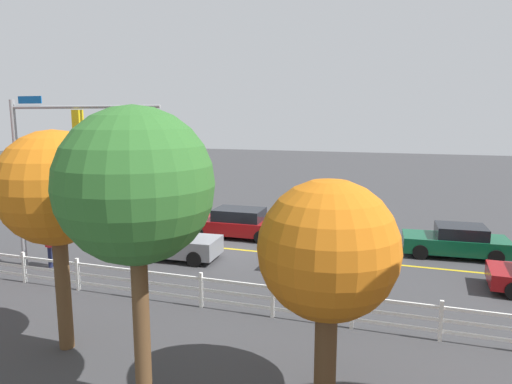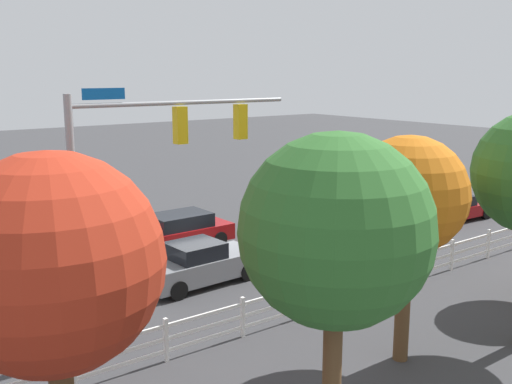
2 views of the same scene
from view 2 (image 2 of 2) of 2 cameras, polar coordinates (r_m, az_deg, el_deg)
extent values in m
plane|color=#38383A|center=(23.29, -4.61, -6.51)|extent=(120.00, 120.00, 0.00)
cube|color=gold|center=(25.54, 3.02, -4.86)|extent=(28.00, 0.16, 0.01)
cylinder|color=gray|center=(15.34, -16.94, -3.52)|extent=(0.20, 0.20, 6.66)
cylinder|color=gray|center=(16.24, -6.67, 8.53)|extent=(6.48, 0.12, 0.12)
cube|color=#0C59B2|center=(15.17, -14.42, 9.12)|extent=(1.10, 0.03, 0.28)
cube|color=gold|center=(16.18, -7.29, 6.38)|extent=(0.32, 0.28, 1.00)
sphere|color=red|center=(16.28, -7.58, 7.53)|extent=(0.17, 0.17, 0.17)
sphere|color=orange|center=(16.31, -7.55, 6.41)|extent=(0.17, 0.17, 0.17)
sphere|color=#148C19|center=(16.34, -7.52, 5.29)|extent=(0.17, 0.17, 0.17)
cube|color=gold|center=(17.24, -1.50, 6.77)|extent=(0.32, 0.28, 1.00)
sphere|color=red|center=(17.34, -1.80, 7.85)|extent=(0.17, 0.17, 0.17)
sphere|color=orange|center=(17.36, -1.79, 6.80)|extent=(0.17, 0.17, 0.17)
sphere|color=#148C19|center=(17.39, -1.78, 5.75)|extent=(0.17, 0.17, 0.17)
cube|color=slate|center=(20.63, -5.34, -7.18)|extent=(4.27, 1.92, 0.74)
cube|color=black|center=(20.32, -5.86, -5.58)|extent=(1.78, 1.62, 0.54)
cylinder|color=black|center=(22.11, -3.43, -6.61)|extent=(0.65, 0.25, 0.64)
cylinder|color=black|center=(20.91, -0.83, -7.66)|extent=(0.65, 0.25, 0.64)
cylinder|color=black|center=(20.65, -9.89, -8.08)|extent=(0.65, 0.25, 0.64)
cylinder|color=black|center=(19.36, -7.50, -9.35)|extent=(0.65, 0.25, 0.64)
cube|color=#0C4C2D|center=(30.81, 9.12, -1.12)|extent=(4.41, 2.09, 0.66)
cube|color=black|center=(30.85, 9.42, -0.01)|extent=(2.10, 1.77, 0.50)
cylinder|color=black|center=(29.23, 8.51, -2.24)|extent=(0.65, 0.26, 0.64)
cylinder|color=black|center=(30.36, 6.08, -1.67)|extent=(0.65, 0.26, 0.64)
cylinder|color=black|center=(31.45, 12.04, -1.40)|extent=(0.65, 0.26, 0.64)
cylinder|color=black|center=(32.49, 9.65, -0.90)|extent=(0.65, 0.26, 0.64)
cube|color=slate|center=(24.88, 7.48, -4.18)|extent=(4.24, 2.03, 0.58)
cube|color=black|center=(24.60, 7.15, -3.02)|extent=(1.86, 1.72, 0.53)
cylinder|color=black|center=(26.44, 8.59, -3.70)|extent=(0.65, 0.26, 0.64)
cylinder|color=black|center=(25.27, 11.14, -4.50)|extent=(0.65, 0.26, 0.64)
cylinder|color=black|center=(24.69, 3.71, -4.68)|extent=(0.65, 0.26, 0.64)
cylinder|color=black|center=(23.44, 6.20, -5.61)|extent=(0.65, 0.26, 0.64)
cube|color=maroon|center=(24.74, -7.80, -4.16)|extent=(4.82, 1.97, 0.67)
cube|color=black|center=(24.70, -7.36, -2.70)|extent=(2.44, 1.74, 0.56)
cylinder|color=black|center=(23.32, -10.16, -5.81)|extent=(0.64, 0.23, 0.64)
cylinder|color=black|center=(24.83, -12.07, -4.82)|extent=(0.64, 0.23, 0.64)
cylinder|color=black|center=(24.92, -3.52, -4.52)|extent=(0.64, 0.23, 0.64)
cylinder|color=black|center=(26.34, -5.69, -3.68)|extent=(0.64, 0.23, 0.64)
cube|color=maroon|center=(30.80, 18.24, -1.65)|extent=(4.68, 2.08, 0.55)
cube|color=black|center=(30.51, 18.03, -0.77)|extent=(2.27, 1.78, 0.48)
cylinder|color=black|center=(32.58, 18.68, -1.31)|extent=(0.65, 0.25, 0.64)
cylinder|color=black|center=(31.59, 21.21, -1.87)|extent=(0.65, 0.25, 0.64)
cylinder|color=black|center=(30.18, 15.08, -2.08)|extent=(0.65, 0.25, 0.64)
cylinder|color=black|center=(29.11, 17.70, -2.72)|extent=(0.65, 0.25, 0.64)
cylinder|color=#191E3F|center=(16.78, -12.50, -12.50)|extent=(0.16, 0.16, 0.85)
cylinder|color=#191E3F|center=(16.96, -12.63, -12.24)|extent=(0.16, 0.16, 0.85)
cube|color=red|center=(16.59, -12.68, -10.05)|extent=(0.35, 0.45, 0.62)
sphere|color=tan|center=(16.44, -12.74, -8.68)|extent=(0.22, 0.22, 0.22)
cube|color=white|center=(24.99, 21.41, -4.66)|extent=(0.10, 0.10, 1.15)
cube|color=white|center=(23.07, 18.28, -5.74)|extent=(0.10, 0.10, 1.15)
cube|color=white|center=(21.25, 14.58, -7.00)|extent=(0.10, 0.10, 1.15)
cube|color=white|center=(19.54, 10.19, -8.45)|extent=(0.10, 0.10, 1.15)
cube|color=white|center=(17.97, 4.95, -10.09)|extent=(0.10, 0.10, 1.15)
cube|color=white|center=(16.60, -1.29, -11.92)|extent=(0.10, 0.10, 1.15)
cube|color=white|center=(15.47, -8.64, -13.87)|extent=(0.10, 0.10, 1.15)
cube|color=white|center=(14.64, -17.13, -15.81)|extent=(0.10, 0.10, 1.15)
cube|color=white|center=(20.26, 12.53, -6.69)|extent=(26.00, 0.06, 0.09)
cube|color=white|center=(20.37, 12.49, -7.63)|extent=(26.00, 0.06, 0.09)
cube|color=white|center=(20.47, 12.45, -8.48)|extent=(26.00, 0.06, 0.09)
cylinder|color=brown|center=(15.45, 13.93, -10.02)|extent=(0.37, 0.37, 3.18)
sphere|color=#C66614|center=(14.71, 14.43, -0.26)|extent=(2.89, 2.89, 2.89)
sphere|color=#2D6628|center=(10.15, 7.68, -3.64)|extent=(3.37, 3.37, 3.37)
sphere|color=#B22D19|center=(11.37, -18.93, -6.44)|extent=(4.09, 4.09, 4.09)
camera|label=1|loc=(19.62, 53.85, 3.48)|focal=32.32mm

